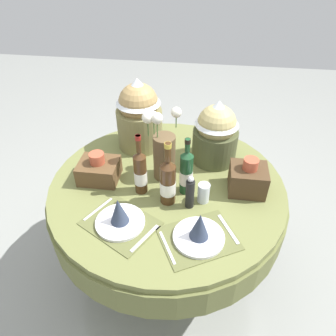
{
  "coord_description": "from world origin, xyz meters",
  "views": [
    {
      "loc": [
        0.18,
        -1.32,
        1.94
      ],
      "look_at": [
        0.0,
        0.03,
        0.85
      ],
      "focal_mm": 33.72,
      "sensor_mm": 36.0,
      "label": 1
    }
  ],
  "objects_px": {
    "tumbler_near_right": "(204,193)",
    "flower_vase": "(163,151)",
    "woven_basket_side_right": "(248,178)",
    "wine_bottle_rear": "(140,172)",
    "place_setting_left": "(120,217)",
    "place_setting_right": "(199,232)",
    "pepper_mill": "(190,193)",
    "gift_tub_back_right": "(216,130)",
    "dining_table": "(167,200)",
    "wine_bottle_left": "(186,172)",
    "wine_bottle_centre": "(168,181)",
    "gift_tub_back_left": "(139,112)",
    "woven_basket_side_left": "(99,170)"
  },
  "relations": [
    {
      "from": "tumbler_near_right",
      "to": "flower_vase",
      "type": "bearing_deg",
      "value": 142.77
    },
    {
      "from": "tumbler_near_right",
      "to": "woven_basket_side_right",
      "type": "relative_size",
      "value": 0.53
    },
    {
      "from": "wine_bottle_rear",
      "to": "woven_basket_side_right",
      "type": "distance_m",
      "value": 0.57
    },
    {
      "from": "place_setting_left",
      "to": "woven_basket_side_right",
      "type": "relative_size",
      "value": 2.05
    },
    {
      "from": "place_setting_right",
      "to": "pepper_mill",
      "type": "relative_size",
      "value": 2.14
    },
    {
      "from": "place_setting_right",
      "to": "gift_tub_back_right",
      "type": "height_order",
      "value": "gift_tub_back_right"
    },
    {
      "from": "dining_table",
      "to": "place_setting_right",
      "type": "height_order",
      "value": "place_setting_right"
    },
    {
      "from": "place_setting_right",
      "to": "tumbler_near_right",
      "type": "xyz_separation_m",
      "value": [
        0.01,
        0.26,
        0.01
      ]
    },
    {
      "from": "wine_bottle_rear",
      "to": "pepper_mill",
      "type": "xyz_separation_m",
      "value": [
        0.27,
        -0.08,
        -0.04
      ]
    },
    {
      "from": "wine_bottle_left",
      "to": "wine_bottle_centre",
      "type": "xyz_separation_m",
      "value": [
        -0.08,
        -0.09,
        0.0
      ]
    },
    {
      "from": "tumbler_near_right",
      "to": "gift_tub_back_right",
      "type": "distance_m",
      "value": 0.41
    },
    {
      "from": "wine_bottle_rear",
      "to": "woven_basket_side_right",
      "type": "bearing_deg",
      "value": 8.37
    },
    {
      "from": "dining_table",
      "to": "place_setting_right",
      "type": "bearing_deg",
      "value": -61.97
    },
    {
      "from": "flower_vase",
      "to": "place_setting_left",
      "type": "bearing_deg",
      "value": -111.59
    },
    {
      "from": "tumbler_near_right",
      "to": "wine_bottle_centre",
      "type": "bearing_deg",
      "value": -171.8
    },
    {
      "from": "wine_bottle_left",
      "to": "gift_tub_back_right",
      "type": "height_order",
      "value": "gift_tub_back_right"
    },
    {
      "from": "flower_vase",
      "to": "wine_bottle_rear",
      "type": "distance_m",
      "value": 0.18
    },
    {
      "from": "pepper_mill",
      "to": "woven_basket_side_right",
      "type": "bearing_deg",
      "value": 29.11
    },
    {
      "from": "gift_tub_back_right",
      "to": "tumbler_near_right",
      "type": "bearing_deg",
      "value": -96.7
    },
    {
      "from": "gift_tub_back_right",
      "to": "flower_vase",
      "type": "bearing_deg",
      "value": -144.53
    },
    {
      "from": "dining_table",
      "to": "pepper_mill",
      "type": "relative_size",
      "value": 6.78
    },
    {
      "from": "pepper_mill",
      "to": "gift_tub_back_left",
      "type": "height_order",
      "value": "gift_tub_back_left"
    },
    {
      "from": "place_setting_left",
      "to": "woven_basket_side_left",
      "type": "xyz_separation_m",
      "value": [
        -0.2,
        0.32,
        0.02
      ]
    },
    {
      "from": "flower_vase",
      "to": "wine_bottle_centre",
      "type": "height_order",
      "value": "flower_vase"
    },
    {
      "from": "flower_vase",
      "to": "wine_bottle_centre",
      "type": "xyz_separation_m",
      "value": [
        0.05,
        -0.2,
        -0.04
      ]
    },
    {
      "from": "place_setting_left",
      "to": "gift_tub_back_left",
      "type": "xyz_separation_m",
      "value": [
        -0.04,
        0.69,
        0.19
      ]
    },
    {
      "from": "pepper_mill",
      "to": "dining_table",
      "type": "bearing_deg",
      "value": 129.87
    },
    {
      "from": "flower_vase",
      "to": "place_setting_right",
      "type": "bearing_deg",
      "value": -62.45
    },
    {
      "from": "dining_table",
      "to": "wine_bottle_centre",
      "type": "bearing_deg",
      "value": -80.82
    },
    {
      "from": "place_setting_left",
      "to": "wine_bottle_rear",
      "type": "height_order",
      "value": "wine_bottle_rear"
    },
    {
      "from": "place_setting_left",
      "to": "tumbler_near_right",
      "type": "xyz_separation_m",
      "value": [
        0.39,
        0.22,
        0.01
      ]
    },
    {
      "from": "wine_bottle_rear",
      "to": "gift_tub_back_left",
      "type": "bearing_deg",
      "value": 101.99
    },
    {
      "from": "woven_basket_side_left",
      "to": "woven_basket_side_right",
      "type": "bearing_deg",
      "value": 0.95
    },
    {
      "from": "place_setting_right",
      "to": "wine_bottle_rear",
      "type": "height_order",
      "value": "wine_bottle_rear"
    },
    {
      "from": "wine_bottle_centre",
      "to": "tumbler_near_right",
      "type": "distance_m",
      "value": 0.2
    },
    {
      "from": "gift_tub_back_right",
      "to": "wine_bottle_centre",
      "type": "bearing_deg",
      "value": -119.38
    },
    {
      "from": "place_setting_right",
      "to": "flower_vase",
      "type": "relative_size",
      "value": 1.03
    },
    {
      "from": "place_setting_left",
      "to": "gift_tub_back_right",
      "type": "bearing_deg",
      "value": 53.73
    },
    {
      "from": "woven_basket_side_left",
      "to": "woven_basket_side_right",
      "type": "xyz_separation_m",
      "value": [
        0.82,
        0.01,
        0.02
      ]
    },
    {
      "from": "dining_table",
      "to": "tumbler_near_right",
      "type": "bearing_deg",
      "value": -29.23
    },
    {
      "from": "wine_bottle_left",
      "to": "gift_tub_back_left",
      "type": "distance_m",
      "value": 0.54
    },
    {
      "from": "flower_vase",
      "to": "pepper_mill",
      "type": "bearing_deg",
      "value": -53.85
    },
    {
      "from": "gift_tub_back_left",
      "to": "pepper_mill",
      "type": "bearing_deg",
      "value": -55.4
    },
    {
      "from": "gift_tub_back_left",
      "to": "place_setting_left",
      "type": "bearing_deg",
      "value": -86.77
    },
    {
      "from": "pepper_mill",
      "to": "gift_tub_back_right",
      "type": "distance_m",
      "value": 0.46
    },
    {
      "from": "tumbler_near_right",
      "to": "woven_basket_side_left",
      "type": "distance_m",
      "value": 0.6
    },
    {
      "from": "place_setting_left",
      "to": "wine_bottle_rear",
      "type": "bearing_deg",
      "value": 77.54
    },
    {
      "from": "wine_bottle_left",
      "to": "dining_table",
      "type": "bearing_deg",
      "value": 154.32
    },
    {
      "from": "gift_tub_back_right",
      "to": "wine_bottle_rear",
      "type": "bearing_deg",
      "value": -137.81
    },
    {
      "from": "gift_tub_back_left",
      "to": "place_setting_right",
      "type": "bearing_deg",
      "value": -60.02
    }
  ]
}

